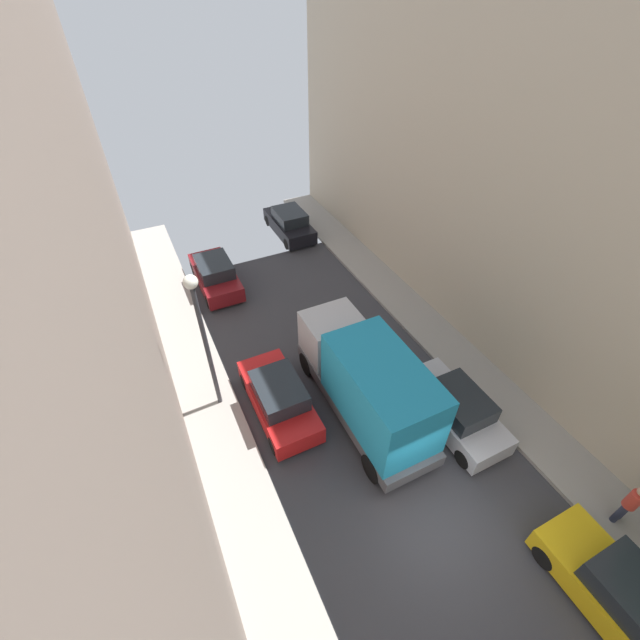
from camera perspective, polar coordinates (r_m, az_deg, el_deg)
ground at (r=14.27m, az=15.65°, el=-24.97°), size 32.00×32.00×0.00m
sidewalk_left at (r=13.10m, az=-5.36°, el=-34.40°), size 2.00×44.00×0.15m
sidewalk_right at (r=16.79m, az=29.62°, el=-15.67°), size 2.00×44.00×0.15m
parked_car_left_3 at (r=15.39m, az=-5.65°, el=-10.49°), size 1.78×4.20×1.57m
parked_car_left_4 at (r=21.68m, az=-14.09°, el=6.06°), size 1.78×4.20×1.57m
parked_car_right_1 at (r=14.55m, az=36.10°, el=-28.35°), size 1.78×4.20×1.57m
parked_car_right_2 at (r=15.75m, az=17.92°, el=-11.44°), size 1.78×4.20×1.57m
parked_car_right_3 at (r=25.65m, az=-4.19°, el=13.03°), size 1.78×4.20×1.57m
delivery_truck at (r=14.46m, az=6.43°, el=-8.42°), size 2.26×6.60×3.38m
pedestrian at (r=15.57m, az=36.63°, el=-19.47°), size 0.40×0.36×1.72m
lamp_post at (r=13.72m, az=-15.83°, el=-0.92°), size 0.44×0.44×5.71m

